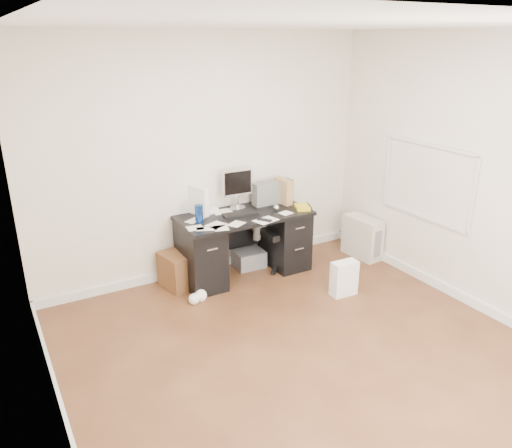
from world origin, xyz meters
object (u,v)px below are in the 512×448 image
Objects in this scene: lcd_monitor at (237,189)px; office_chair at (279,226)px; pc_tower at (362,237)px; desk at (245,243)px; wicker_basket at (181,269)px; keyboard at (240,214)px.

lcd_monitor is 0.69m from office_chair.
lcd_monitor is at bearing 157.29° from pc_tower.
lcd_monitor is 0.46× the size of office_chair.
desk is 2.92× the size of pc_tower.
pc_tower reaches higher than wicker_basket.
desk is 0.62m from lcd_monitor.
office_chair is at bearing 159.91° from pc_tower.
office_chair is 2.59× the size of wicker_basket.
keyboard is at bearing -8.38° from wicker_basket.
office_chair is 1.99× the size of pc_tower.
lcd_monitor reaches higher than wicker_basket.
keyboard is 1.01× the size of wicker_basket.
keyboard is 1.69m from pc_tower.
keyboard is at bearing -108.78° from lcd_monitor.
pc_tower is 2.32m from wicker_basket.
office_chair reaches higher than desk.
lcd_monitor is at bearing 157.30° from office_chair.
keyboard is 0.59m from office_chair.
lcd_monitor is 1.11m from wicker_basket.
desk is 3.16× the size of lcd_monitor.
keyboard is at bearing -177.94° from office_chair.
keyboard is at bearing -178.14° from desk.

